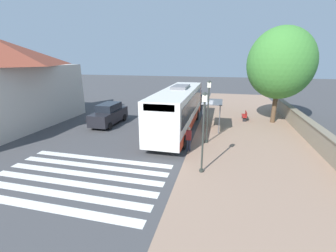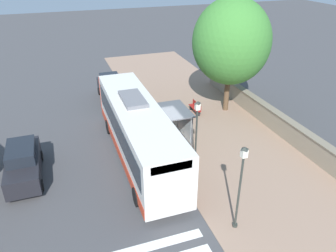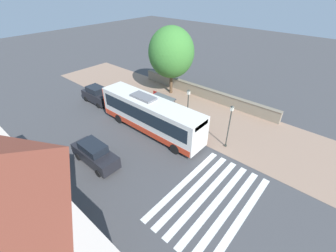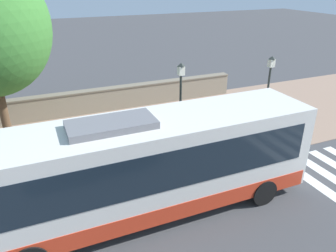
{
  "view_description": "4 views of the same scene",
  "coord_description": "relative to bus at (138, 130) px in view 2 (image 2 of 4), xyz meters",
  "views": [
    {
      "loc": [
        -1.98,
        18.56,
        5.91
      ],
      "look_at": [
        1.89,
        2.69,
        1.0
      ],
      "focal_mm": 24.0,
      "sensor_mm": 36.0,
      "label": 1
    },
    {
      "loc": [
        5.52,
        17.09,
        11.33
      ],
      "look_at": [
        0.02,
        1.37,
        2.45
      ],
      "focal_mm": 35.0,
      "sensor_mm": 36.0,
      "label": 2
    },
    {
      "loc": [
        15.03,
        14.31,
        13.31
      ],
      "look_at": [
        1.5,
        2.57,
        1.49
      ],
      "focal_mm": 24.0,
      "sensor_mm": 36.0,
      "label": 3
    },
    {
      "loc": [
        10.39,
        -2.5,
        7.61
      ],
      "look_at": [
        -1.26,
        2.48,
        1.79
      ],
      "focal_mm": 35.0,
      "sensor_mm": 36.0,
      "label": 4
    }
  ],
  "objects": [
    {
      "name": "bus",
      "position": [
        0.0,
        0.0,
        0.0
      ],
      "size": [
        2.67,
        11.96,
        3.7
      ],
      "color": "silver",
      "rests_on": "ground"
    },
    {
      "name": "bus_shelter",
      "position": [
        -2.92,
        -0.98,
        0.09
      ],
      "size": [
        1.65,
        2.78,
        2.43
      ],
      "color": "#515459",
      "rests_on": "ground"
    },
    {
      "name": "street_lamp_near",
      "position": [
        -2.63,
        2.64,
        0.76
      ],
      "size": [
        0.28,
        0.28,
        4.52
      ],
      "color": "#2D332D",
      "rests_on": "ground"
    },
    {
      "name": "ground_plane",
      "position": [
        -1.57,
        -0.31,
        -1.91
      ],
      "size": [
        120.0,
        120.0,
        0.0
      ],
      "primitive_type": "plane",
      "color": "#424244",
      "rests_on": "ground"
    },
    {
      "name": "parked_car_behind_bus",
      "position": [
        -0.14,
        -9.69,
        -0.92
      ],
      "size": [
        1.96,
        4.21,
        2.07
      ],
      "color": "black",
      "rests_on": "ground"
    },
    {
      "name": "pedestrian",
      "position": [
        -1.59,
        4.47,
        -0.93
      ],
      "size": [
        0.34,
        0.22,
        1.68
      ],
      "color": "#2D3347",
      "rests_on": "ground"
    },
    {
      "name": "bench",
      "position": [
        -5.85,
        -4.65,
        -1.44
      ],
      "size": [
        0.4,
        1.58,
        0.88
      ],
      "color": "maroon",
      "rests_on": "ground"
    },
    {
      "name": "parked_car_far_lane",
      "position": [
        6.58,
        -0.14,
        -0.96
      ],
      "size": [
        1.85,
        4.65,
        1.95
      ],
      "color": "black",
      "rests_on": "ground"
    },
    {
      "name": "street_lamp_far",
      "position": [
        -2.71,
        7.17,
        0.68
      ],
      "size": [
        0.28,
        0.28,
        4.37
      ],
      "color": "#2D332D",
      "rests_on": "ground"
    },
    {
      "name": "sidewalk_plaza",
      "position": [
        -6.07,
        -0.31,
        -1.9
      ],
      "size": [
        9.0,
        44.0,
        0.02
      ],
      "color": "#937560",
      "rests_on": "ground"
    },
    {
      "name": "shade_tree",
      "position": [
        -8.41,
        -4.43,
        3.58
      ],
      "size": [
        5.78,
        5.78,
        8.68
      ],
      "color": "brown",
      "rests_on": "ground"
    },
    {
      "name": "stone_wall",
      "position": [
        -10.12,
        -0.31,
        -1.19
      ],
      "size": [
        0.6,
        20.0,
        1.42
      ],
      "color": "gray",
      "rests_on": "ground"
    }
  ]
}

